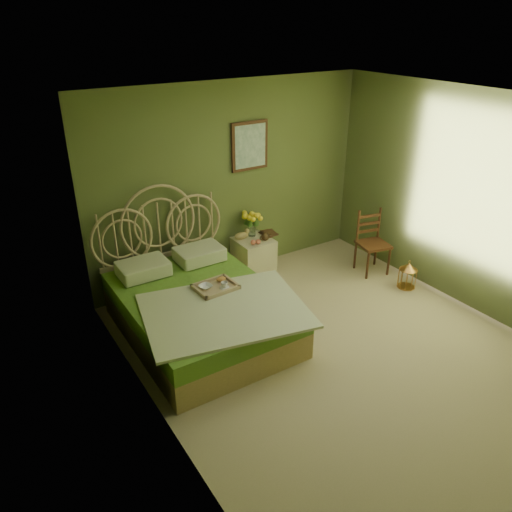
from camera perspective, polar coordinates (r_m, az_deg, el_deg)
floor at (r=5.63m, az=9.13°, el=-10.48°), size 4.50×4.50×0.00m
ceiling at (r=4.60m, az=11.50°, el=16.54°), size 4.50×4.50×0.00m
wall_back at (r=6.68m, az=-2.85°, el=8.44°), size 4.00×0.00×4.00m
wall_left at (r=4.03m, az=-11.63°, el=-4.72°), size 0.00×4.50×4.50m
wall_right at (r=6.42m, az=23.67°, el=5.50°), size 0.00×4.50×4.50m
wall_art at (r=6.67m, az=-0.71°, el=12.46°), size 0.54×0.04×0.64m
bed at (r=5.72m, az=-6.60°, el=-5.79°), size 1.88×2.37×1.47m
nightstand at (r=6.91m, az=-0.31°, el=0.61°), size 0.48×0.49×0.96m
chair at (r=7.13m, az=12.91°, el=2.01°), size 0.47×0.47×0.89m
birdcage at (r=6.93m, az=16.92°, el=-2.15°), size 0.23×0.23×0.36m
book_lower at (r=6.92m, az=0.88°, el=2.39°), size 0.21×0.26×0.02m
book_upper at (r=6.91m, az=0.88°, el=2.54°), size 0.21×0.27×0.02m
cereal_bowl at (r=5.58m, az=-5.80°, el=-3.51°), size 0.17×0.17×0.04m
coffee_cup at (r=5.55m, az=-3.63°, el=-3.33°), size 0.10×0.10×0.07m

